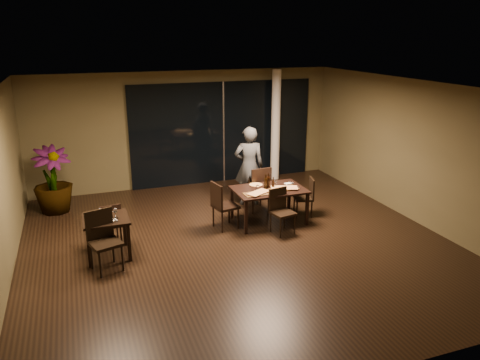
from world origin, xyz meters
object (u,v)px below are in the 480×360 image
at_px(potted_plant, 53,180).
at_px(bottle_b, 273,183).
at_px(chair_side_near, 103,237).
at_px(chair_main_far, 259,187).
at_px(bottle_a, 266,182).
at_px(main_table, 269,192).
at_px(chair_main_left, 222,203).
at_px(chair_main_right, 307,195).
at_px(bottle_c, 268,180).
at_px(side_table, 106,224).
at_px(diner, 249,166).
at_px(chair_side_far, 110,222).
at_px(chair_main_near, 281,208).

relative_size(potted_plant, bottle_b, 5.98).
bearing_deg(potted_plant, chair_side_near, -74.94).
height_order(chair_main_far, bottle_a, bottle_a).
distance_m(main_table, chair_main_left, 1.07).
xyz_separation_m(chair_main_right, bottle_c, (-0.92, 0.03, 0.43)).
bearing_deg(side_table, diner, 26.33).
xyz_separation_m(diner, bottle_a, (-0.06, -1.15, -0.03)).
bearing_deg(diner, main_table, 104.86).
bearing_deg(potted_plant, chair_main_left, -33.93).
height_order(side_table, chair_main_far, chair_main_far).
bearing_deg(chair_main_left, chair_main_right, -99.62).
relative_size(chair_main_right, bottle_b, 3.41).
xyz_separation_m(main_table, chair_side_far, (-3.30, -0.06, -0.20)).
relative_size(chair_main_far, potted_plant, 0.69).
distance_m(chair_side_far, bottle_a, 3.26).
relative_size(chair_main_near, chair_main_left, 0.91).
bearing_deg(chair_side_far, chair_main_left, 174.09).
distance_m(side_table, bottle_a, 3.38).
distance_m(main_table, chair_main_far, 0.65).
bearing_deg(chair_main_right, side_table, -67.28).
distance_m(chair_main_left, chair_side_far, 2.24).
bearing_deg(chair_main_near, side_table, 167.60).
relative_size(chair_main_far, chair_main_right, 1.22).
bearing_deg(diner, potted_plant, 1.10).
bearing_deg(chair_main_right, bottle_b, -70.08).
bearing_deg(side_table, chair_main_far, 18.47).
relative_size(side_table, chair_side_near, 0.76).
bearing_deg(chair_side_near, bottle_a, -1.54).
height_order(chair_main_far, bottle_b, chair_main_far).
bearing_deg(main_table, side_table, -171.63).
bearing_deg(bottle_c, chair_main_right, -1.65).
relative_size(side_table, chair_main_near, 0.87).
height_order(bottle_b, bottle_c, bottle_c).
relative_size(chair_side_far, bottle_b, 3.36).
height_order(chair_main_left, potted_plant, potted_plant).
xyz_separation_m(main_table, diner, (-0.01, 1.18, 0.26)).
height_order(diner, bottle_a, diner).
distance_m(bottle_a, bottle_c, 0.10).
distance_m(potted_plant, bottle_b, 4.95).
xyz_separation_m(chair_main_near, chair_main_left, (-1.07, 0.56, 0.05)).
bearing_deg(chair_main_right, bottle_a, -73.01).
height_order(side_table, chair_main_near, chair_main_near).
relative_size(chair_main_near, chair_side_near, 0.88).
relative_size(side_table, bottle_c, 2.50).
bearing_deg(bottle_a, main_table, -20.00).
xyz_separation_m(potted_plant, bottle_a, (4.27, -2.17, 0.15)).
relative_size(chair_main_right, chair_side_far, 1.02).
distance_m(main_table, potted_plant, 4.87).
bearing_deg(chair_main_far, potted_plant, -24.19).
xyz_separation_m(chair_main_near, chair_side_near, (-3.51, -0.38, 0.07)).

